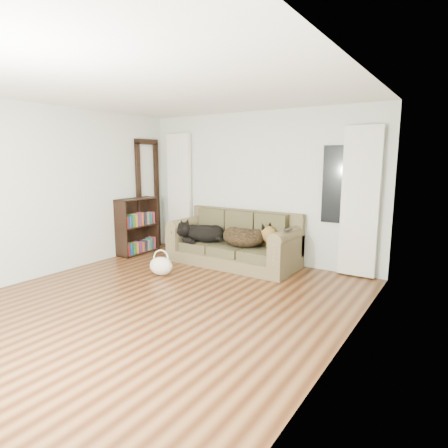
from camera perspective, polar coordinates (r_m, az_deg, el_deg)
The scene contains 15 objects.
floor at distance 4.93m, azimuth -9.52°, elevation -11.60°, with size 5.00×5.00×0.00m, color #3A1C0C.
ceiling at distance 4.66m, azimuth -10.49°, elevation 19.71°, with size 5.00×5.00×0.00m, color white.
wall_back at distance 6.65m, azimuth 4.96°, elevation 5.62°, with size 4.50×0.04×2.60m, color beige.
wall_left at distance 6.36m, azimuth -24.98°, elevation 4.53°, with size 0.04×5.00×2.60m, color beige.
wall_right at distance 3.49m, azimuth 18.06°, elevation 1.26°, with size 0.04×5.00×2.60m, color beige.
curtain_left at distance 7.55m, azimuth -6.81°, elevation 4.96°, with size 0.55×0.08×2.25m, color white.
curtain_right at distance 5.95m, azimuth 20.02°, elevation 3.09°, with size 0.55×0.08×2.25m, color white.
window_pane at distance 6.06m, azimuth 17.05°, elevation 5.75°, with size 0.50×0.03×1.20m, color black.
door_casing at distance 7.63m, azimuth -11.47°, elevation 4.12°, with size 0.07×0.60×2.10m, color black.
sofa at distance 6.40m, azimuth 1.34°, elevation -2.21°, with size 2.22×0.96×0.91m, color brown.
dog_black_lab at distance 6.63m, azimuth -3.28°, elevation -1.54°, with size 0.71×0.50×0.30m, color black.
dog_shepherd at distance 6.24m, azimuth 3.37°, elevation -2.18°, with size 0.77×0.54×0.34m, color black.
tv_remote at distance 5.77m, azimuth 9.74°, elevation -0.85°, with size 0.05×0.17×0.02m, color black.
tote_bag at distance 5.95m, azimuth -9.57°, elevation -6.17°, with size 0.39×0.30×0.28m, color beige.
bookshelf at distance 7.33m, azimuth -13.03°, elevation -0.51°, with size 0.32×0.85×1.06m, color black.
Camera 1 is at (3.15, -3.34, 1.80)m, focal length 30.00 mm.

